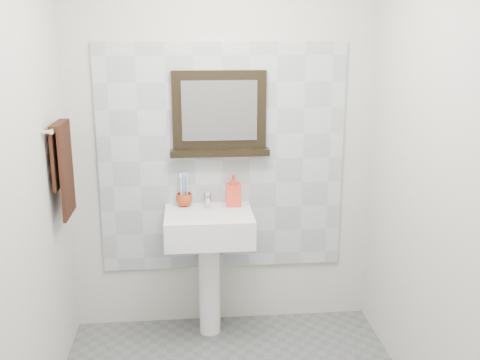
% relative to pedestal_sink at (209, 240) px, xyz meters
% --- Properties ---
extents(back_wall, '(2.00, 0.01, 2.50)m').
position_rel_pedestal_sink_xyz_m(back_wall, '(0.10, 0.23, 0.57)').
color(back_wall, beige).
rests_on(back_wall, ground).
extents(front_wall, '(2.00, 0.01, 2.50)m').
position_rel_pedestal_sink_xyz_m(front_wall, '(0.10, -1.97, 0.57)').
color(front_wall, beige).
rests_on(front_wall, ground).
extents(left_wall, '(0.01, 2.20, 2.50)m').
position_rel_pedestal_sink_xyz_m(left_wall, '(-0.90, -0.87, 0.57)').
color(left_wall, beige).
rests_on(left_wall, ground).
extents(right_wall, '(0.01, 2.20, 2.50)m').
position_rel_pedestal_sink_xyz_m(right_wall, '(1.10, -0.87, 0.57)').
color(right_wall, beige).
rests_on(right_wall, ground).
extents(splashback, '(1.60, 0.02, 1.50)m').
position_rel_pedestal_sink_xyz_m(splashback, '(0.10, 0.21, 0.47)').
color(splashback, '#AEB8BD').
rests_on(splashback, back_wall).
extents(pedestal_sink, '(0.55, 0.44, 0.96)m').
position_rel_pedestal_sink_xyz_m(pedestal_sink, '(0.00, 0.00, 0.00)').
color(pedestal_sink, white).
rests_on(pedestal_sink, ground).
extents(toothbrush_cup, '(0.12, 0.12, 0.08)m').
position_rel_pedestal_sink_xyz_m(toothbrush_cup, '(-0.15, 0.14, 0.23)').
color(toothbrush_cup, '#B13714').
rests_on(toothbrush_cup, pedestal_sink).
extents(toothbrushes, '(0.05, 0.04, 0.21)m').
position_rel_pedestal_sink_xyz_m(toothbrushes, '(-0.15, 0.15, 0.31)').
color(toothbrushes, white).
rests_on(toothbrushes, toothbrush_cup).
extents(soap_dispenser, '(0.10, 0.10, 0.21)m').
position_rel_pedestal_sink_xyz_m(soap_dispenser, '(0.17, 0.13, 0.29)').
color(soap_dispenser, red).
rests_on(soap_dispenser, pedestal_sink).
extents(framed_mirror, '(0.64, 0.11, 0.54)m').
position_rel_pedestal_sink_xyz_m(framed_mirror, '(0.08, 0.19, 0.77)').
color(framed_mirror, black).
rests_on(framed_mirror, back_wall).
extents(towel_bar, '(0.07, 0.40, 0.03)m').
position_rel_pedestal_sink_xyz_m(towel_bar, '(-0.85, -0.14, 0.77)').
color(towel_bar, silver).
rests_on(towel_bar, left_wall).
extents(hand_towel, '(0.06, 0.30, 0.55)m').
position_rel_pedestal_sink_xyz_m(hand_towel, '(-0.84, -0.14, 0.56)').
color(hand_towel, black).
rests_on(hand_towel, towel_bar).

